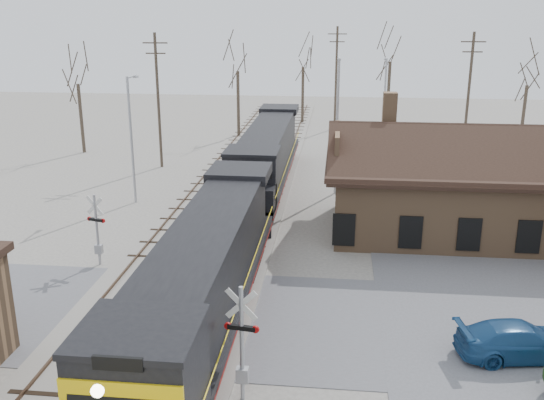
% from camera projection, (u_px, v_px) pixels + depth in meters
% --- Properties ---
extents(ground, '(140.00, 140.00, 0.00)m').
position_uv_depth(ground, '(213.00, 318.00, 25.64)').
color(ground, '#A8A398').
rests_on(ground, ground).
extents(road, '(60.00, 9.00, 0.03)m').
position_uv_depth(road, '(213.00, 318.00, 25.63)').
color(road, '#5C5C61').
rests_on(road, ground).
extents(track_main, '(3.40, 90.00, 0.24)m').
position_uv_depth(track_main, '(259.00, 207.00, 39.84)').
color(track_main, '#A8A398').
rests_on(track_main, ground).
extents(track_siding, '(3.40, 90.00, 0.24)m').
position_uv_depth(track_siding, '(192.00, 205.00, 40.31)').
color(track_siding, '#A8A398').
rests_on(track_siding, ground).
extents(depot, '(15.20, 9.31, 7.90)m').
position_uv_depth(depot, '(457.00, 192.00, 35.05)').
color(depot, '#8B6848').
rests_on(depot, ground).
extents(locomotive_lead, '(3.13, 20.96, 4.65)m').
position_uv_depth(locomotive_lead, '(200.00, 286.00, 23.00)').
color(locomotive_lead, black).
rests_on(locomotive_lead, ground).
extents(locomotive_trailing, '(3.13, 20.96, 4.41)m').
position_uv_depth(locomotive_trailing, '(266.00, 157.00, 43.14)').
color(locomotive_trailing, black).
rests_on(locomotive_trailing, ground).
extents(crossbuck_near, '(1.18, 0.31, 4.13)m').
position_uv_depth(crossbuck_near, '(242.00, 348.00, 19.74)').
color(crossbuck_near, '#A5A8AD').
rests_on(crossbuck_near, ground).
extents(crossbuck_far, '(1.04, 0.37, 3.73)m').
position_uv_depth(crossbuck_far, '(97.00, 232.00, 30.56)').
color(crossbuck_far, '#A5A8AD').
rests_on(crossbuck_far, ground).
extents(parked_car, '(5.02, 2.70, 1.38)m').
position_uv_depth(parked_car, '(520.00, 341.00, 22.58)').
color(parked_car, navy).
rests_on(parked_car, ground).
extents(streetlight_a, '(0.25, 2.04, 8.44)m').
position_uv_depth(streetlight_a, '(132.00, 133.00, 39.87)').
color(streetlight_a, '#A5A8AD').
rests_on(streetlight_a, ground).
extents(streetlight_b, '(0.25, 2.04, 9.41)m').
position_uv_depth(streetlight_b, '(337.00, 120.00, 41.72)').
color(streetlight_b, '#A5A8AD').
rests_on(streetlight_b, ground).
extents(streetlight_c, '(0.25, 2.04, 8.39)m').
position_uv_depth(streetlight_c, '(384.00, 99.00, 55.14)').
color(streetlight_c, '#A5A8AD').
rests_on(streetlight_c, ground).
extents(utility_pole_a, '(2.00, 0.24, 10.83)m').
position_uv_depth(utility_pole_a, '(158.00, 99.00, 48.80)').
color(utility_pole_a, '#382D23').
rests_on(utility_pole_a, ground).
extents(utility_pole_b, '(2.00, 0.24, 10.89)m').
position_uv_depth(utility_pole_b, '(336.00, 76.00, 65.16)').
color(utility_pole_b, '#382D23').
rests_on(utility_pole_b, ground).
extents(utility_pole_c, '(2.00, 0.24, 10.83)m').
position_uv_depth(utility_pole_c, '(468.00, 96.00, 50.39)').
color(utility_pole_c, '#382D23').
rests_on(utility_pole_c, ground).
extents(tree_a, '(4.15, 4.15, 10.16)m').
position_uv_depth(tree_a, '(77.00, 72.00, 53.50)').
color(tree_a, '#382D23').
rests_on(tree_a, ground).
extents(tree_b, '(4.43, 4.43, 10.84)m').
position_uv_depth(tree_b, '(238.00, 60.00, 60.38)').
color(tree_b, '#382D23').
rests_on(tree_b, ground).
extents(tree_c, '(4.25, 4.25, 10.40)m').
position_uv_depth(tree_c, '(303.00, 58.00, 67.88)').
color(tree_c, '#382D23').
rests_on(tree_c, ground).
extents(tree_d, '(4.99, 4.99, 12.22)m').
position_uv_depth(tree_d, '(391.00, 49.00, 61.34)').
color(tree_d, '#382D23').
rests_on(tree_d, ground).
extents(tree_e, '(3.92, 3.92, 9.61)m').
position_uv_depth(tree_e, '(528.00, 75.00, 55.32)').
color(tree_e, '#382D23').
rests_on(tree_e, ground).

